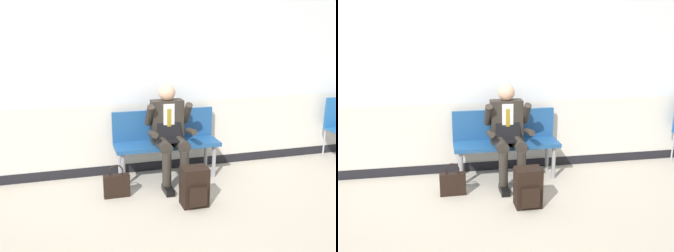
% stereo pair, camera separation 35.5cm
% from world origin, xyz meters
% --- Properties ---
extents(ground_plane, '(18.00, 18.00, 0.00)m').
position_xyz_m(ground_plane, '(0.00, 0.00, 0.00)').
color(ground_plane, '#B2A899').
extents(station_wall, '(6.95, 0.14, 2.80)m').
position_xyz_m(station_wall, '(0.00, 0.75, 1.39)').
color(station_wall, silver).
rests_on(station_wall, ground).
extents(bench_with_person, '(1.35, 0.42, 0.87)m').
position_xyz_m(bench_with_person, '(0.08, 0.47, 0.52)').
color(bench_with_person, navy).
rests_on(bench_with_person, ground).
extents(person_seated, '(0.57, 0.70, 1.23)m').
position_xyz_m(person_seated, '(0.08, 0.27, 0.65)').
color(person_seated, '#2D2823').
rests_on(person_seated, ground).
extents(backpack, '(0.29, 0.25, 0.44)m').
position_xyz_m(backpack, '(0.17, -0.44, 0.22)').
color(backpack, black).
rests_on(backpack, ground).
extents(handbag, '(0.30, 0.09, 0.39)m').
position_xyz_m(handbag, '(-0.63, -0.01, 0.15)').
color(handbag, black).
rests_on(handbag, ground).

